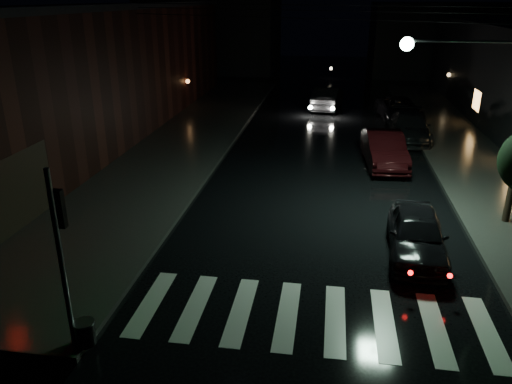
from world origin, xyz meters
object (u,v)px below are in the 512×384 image
at_px(parked_car_b, 384,149).
at_px(parked_car_c, 410,127).
at_px(parked_car_a, 417,234).
at_px(oncoming_car, 328,98).
at_px(parked_car_d, 399,109).

relative_size(parked_car_b, parked_car_c, 0.94).
bearing_deg(parked_car_b, parked_car_a, -92.61).
xyz_separation_m(parked_car_c, oncoming_car, (-4.67, 7.62, 0.07)).
bearing_deg(oncoming_car, parked_car_d, 157.91).
xyz_separation_m(parked_car_c, parked_car_d, (0.00, 5.01, -0.02)).
bearing_deg(parked_car_c, parked_car_b, -108.01).
xyz_separation_m(parked_car_a, parked_car_d, (1.57, 18.82, 0.00)).
relative_size(parked_car_d, oncoming_car, 1.05).
distance_m(parked_car_a, oncoming_car, 21.64).
bearing_deg(parked_car_a, parked_car_b, 95.06).
relative_size(parked_car_c, oncoming_car, 1.04).
xyz_separation_m(parked_car_a, oncoming_car, (-3.10, 21.42, 0.09)).
bearing_deg(parked_car_c, parked_car_a, -94.24).
bearing_deg(parked_car_b, oncoming_car, 98.89).
bearing_deg(parked_car_d, parked_car_a, -100.94).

